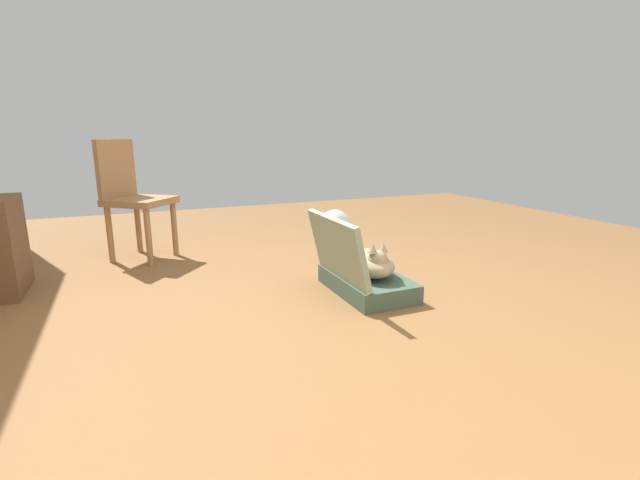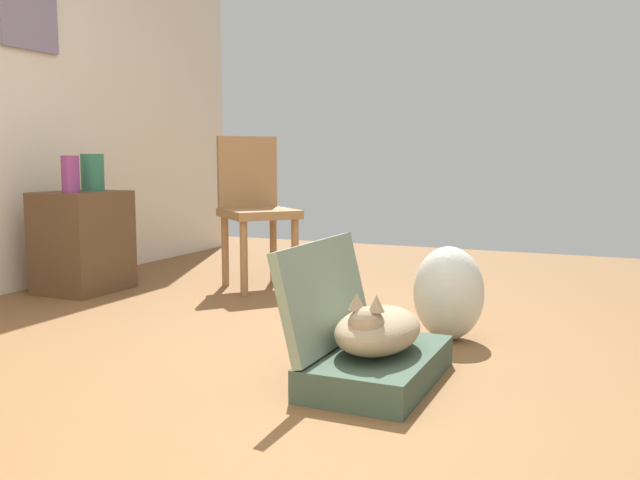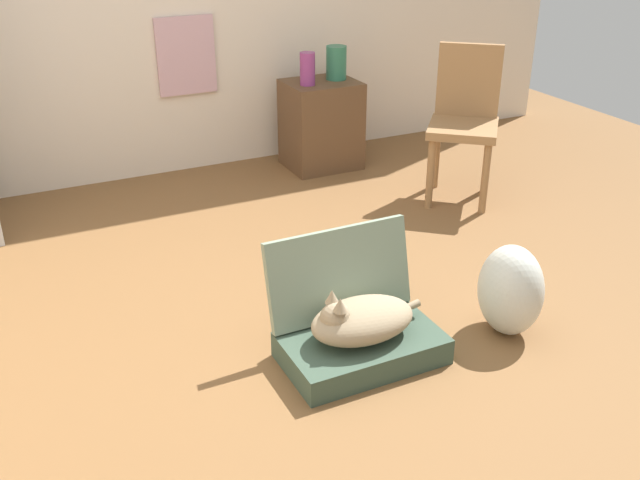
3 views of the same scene
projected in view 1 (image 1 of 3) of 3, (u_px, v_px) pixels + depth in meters
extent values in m
plane|color=brown|center=(338.00, 311.00, 2.49)|extent=(7.68, 7.68, 0.00)
cube|color=#384C3D|center=(367.00, 283.00, 2.78)|extent=(0.64, 0.38, 0.11)
cube|color=gray|center=(337.00, 248.00, 2.64)|extent=(0.64, 0.13, 0.38)
ellipsoid|color=#998466|center=(367.00, 263.00, 2.74)|extent=(0.44, 0.28, 0.16)
sphere|color=#998466|center=(378.00, 261.00, 2.63)|extent=(0.13, 0.13, 0.13)
cone|color=#998466|center=(383.00, 247.00, 2.62)|extent=(0.06, 0.06, 0.06)
cone|color=#998466|center=(373.00, 248.00, 2.59)|extent=(0.06, 0.06, 0.06)
cylinder|color=#998466|center=(347.00, 261.00, 2.91)|extent=(0.20, 0.03, 0.07)
ellipsoid|color=silver|center=(334.00, 236.00, 3.38)|extent=(0.26, 0.31, 0.41)
cylinder|color=olive|center=(149.00, 238.00, 3.29)|extent=(0.04, 0.04, 0.43)
cylinder|color=olive|center=(174.00, 229.00, 3.58)|extent=(0.04, 0.04, 0.43)
cylinder|color=olive|center=(110.00, 235.00, 3.38)|extent=(0.04, 0.04, 0.43)
cylinder|color=olive|center=(138.00, 226.00, 3.68)|extent=(0.04, 0.04, 0.43)
cube|color=olive|center=(140.00, 201.00, 3.43)|extent=(0.58, 0.59, 0.05)
cube|color=olive|center=(116.00, 168.00, 3.43)|extent=(0.32, 0.28, 0.44)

